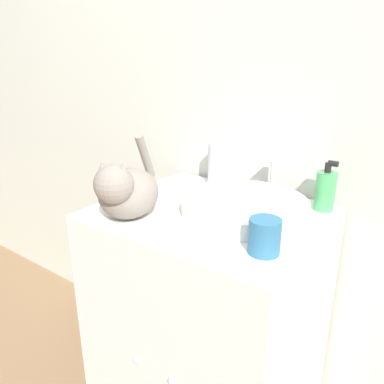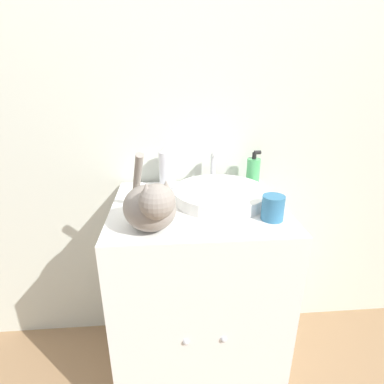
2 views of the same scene
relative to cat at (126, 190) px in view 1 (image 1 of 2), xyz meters
name	(u,v)px [view 1 (image 1 of 2)]	position (x,y,z in m)	size (l,w,h in m)	color
wall_back	(264,92)	(0.17, 0.53, 0.26)	(6.00, 0.05, 2.50)	silver
vanity_cabinet	(208,328)	(0.17, 0.19, -0.54)	(0.69, 0.60, 0.91)	white
sink_basin	(244,207)	(0.27, 0.23, -0.06)	(0.39, 0.39, 0.05)	white
faucet	(273,179)	(0.27, 0.44, -0.03)	(0.14, 0.09, 0.15)	silver
cat	(126,190)	(0.00, 0.00, 0.00)	(0.23, 0.34, 0.24)	gray
soap_bottle	(325,190)	(0.46, 0.42, -0.02)	(0.06, 0.06, 0.16)	#4CB266
spray_bottle	(218,161)	(0.06, 0.42, 0.01)	(0.08, 0.08, 0.20)	silver
cup	(264,236)	(0.43, 0.04, -0.04)	(0.08, 0.08, 0.09)	teal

